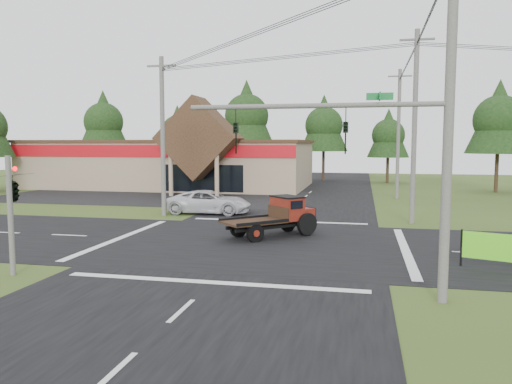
# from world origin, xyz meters

# --- Properties ---
(ground) EXTENTS (120.00, 120.00, 0.00)m
(ground) POSITION_xyz_m (0.00, 0.00, 0.00)
(ground) COLOR #344B1B
(ground) RESTS_ON ground
(road_ns) EXTENTS (12.00, 120.00, 0.02)m
(road_ns) POSITION_xyz_m (0.00, 0.00, 0.01)
(road_ns) COLOR black
(road_ns) RESTS_ON ground
(road_ew) EXTENTS (120.00, 12.00, 0.02)m
(road_ew) POSITION_xyz_m (0.00, 0.00, 0.01)
(road_ew) COLOR black
(road_ew) RESTS_ON ground
(parking_apron) EXTENTS (28.00, 14.00, 0.02)m
(parking_apron) POSITION_xyz_m (-14.00, 19.00, 0.01)
(parking_apron) COLOR black
(parking_apron) RESTS_ON ground
(cvs_building) EXTENTS (30.40, 18.20, 9.19)m
(cvs_building) POSITION_xyz_m (-15.70, 29.57, 2.78)
(cvs_building) COLOR tan
(cvs_building) RESTS_ON ground
(traffic_signal_mast) EXTENTS (8.12, 0.24, 7.00)m
(traffic_signal_mast) POSITION_xyz_m (5.82, -7.50, 4.43)
(traffic_signal_mast) COLOR #595651
(traffic_signal_mast) RESTS_ON ground
(traffic_signal_corner) EXTENTS (0.53, 2.48, 4.40)m
(traffic_signal_corner) POSITION_xyz_m (-7.50, -7.32, 3.52)
(traffic_signal_corner) COLOR #595651
(traffic_signal_corner) RESTS_ON ground
(utility_pole_nr) EXTENTS (2.00, 0.30, 11.00)m
(utility_pole_nr) POSITION_xyz_m (7.50, -7.50, 5.64)
(utility_pole_nr) COLOR #595651
(utility_pole_nr) RESTS_ON ground
(utility_pole_nw) EXTENTS (2.00, 0.30, 10.50)m
(utility_pole_nw) POSITION_xyz_m (-8.00, 8.00, 5.39)
(utility_pole_nw) COLOR #595651
(utility_pole_nw) RESTS_ON ground
(utility_pole_ne) EXTENTS (2.00, 0.30, 11.50)m
(utility_pole_ne) POSITION_xyz_m (8.00, 8.00, 5.89)
(utility_pole_ne) COLOR #595651
(utility_pole_ne) RESTS_ON ground
(utility_pole_n) EXTENTS (2.00, 0.30, 11.20)m
(utility_pole_n) POSITION_xyz_m (8.00, 22.00, 5.74)
(utility_pole_n) COLOR #595651
(utility_pole_n) RESTS_ON ground
(tree_row_a) EXTENTS (6.72, 6.72, 12.12)m
(tree_row_a) POSITION_xyz_m (-30.00, 40.00, 8.05)
(tree_row_a) COLOR #332316
(tree_row_a) RESTS_ON ground
(tree_row_b) EXTENTS (5.60, 5.60, 10.10)m
(tree_row_b) POSITION_xyz_m (-20.00, 42.00, 6.70)
(tree_row_b) COLOR #332316
(tree_row_b) RESTS_ON ground
(tree_row_c) EXTENTS (7.28, 7.28, 13.13)m
(tree_row_c) POSITION_xyz_m (-10.00, 41.00, 8.72)
(tree_row_c) COLOR #332316
(tree_row_c) RESTS_ON ground
(tree_row_d) EXTENTS (6.16, 6.16, 11.11)m
(tree_row_d) POSITION_xyz_m (0.00, 42.00, 7.38)
(tree_row_d) COLOR #332316
(tree_row_d) RESTS_ON ground
(tree_row_e) EXTENTS (5.04, 5.04, 9.09)m
(tree_row_e) POSITION_xyz_m (8.00, 40.00, 6.03)
(tree_row_e) COLOR #332316
(tree_row_e) RESTS_ON ground
(tree_side_ne) EXTENTS (6.16, 6.16, 11.11)m
(tree_side_ne) POSITION_xyz_m (18.00, 30.00, 7.38)
(tree_side_ne) COLOR #332316
(tree_side_ne) RESTS_ON ground
(antique_flatbed_truck) EXTENTS (4.99, 4.91, 2.12)m
(antique_flatbed_truck) POSITION_xyz_m (0.45, 1.91, 1.06)
(antique_flatbed_truck) COLOR #5E140D
(antique_flatbed_truck) RESTS_ON ground
(white_pickup) EXTENTS (5.90, 2.92, 1.61)m
(white_pickup) POSITION_xyz_m (-5.32, 9.57, 0.80)
(white_pickup) COLOR silver
(white_pickup) RESTS_ON ground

